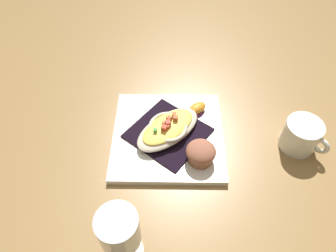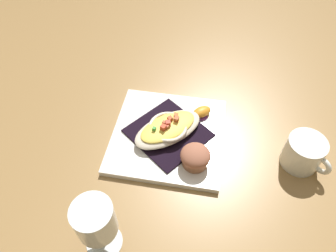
{
  "view_description": "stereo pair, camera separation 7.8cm",
  "coord_description": "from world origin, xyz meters",
  "px_view_note": "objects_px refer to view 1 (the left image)",
  "views": [
    {
      "loc": [
        0.08,
        -0.49,
        0.65
      ],
      "look_at": [
        0.0,
        0.0,
        0.05
      ],
      "focal_mm": 33.31,
      "sensor_mm": 36.0,
      "label": 1
    },
    {
      "loc": [
        0.15,
        -0.47,
        0.65
      ],
      "look_at": [
        0.0,
        0.0,
        0.05
      ],
      "focal_mm": 33.31,
      "sensor_mm": 36.0,
      "label": 2
    }
  ],
  "objects_px": {
    "muffin": "(201,153)",
    "orange_garnish": "(197,109)",
    "gratin_dish": "(168,128)",
    "square_plate": "(168,135)",
    "coffee_mug": "(301,137)",
    "stemmed_glass": "(119,231)"
  },
  "relations": [
    {
      "from": "muffin",
      "to": "orange_garnish",
      "type": "distance_m",
      "value": 0.16
    },
    {
      "from": "gratin_dish",
      "to": "orange_garnish",
      "type": "relative_size",
      "value": 3.31
    },
    {
      "from": "orange_garnish",
      "to": "stemmed_glass",
      "type": "xyz_separation_m",
      "value": [
        -0.11,
        -0.39,
        0.08
      ]
    },
    {
      "from": "gratin_dish",
      "to": "muffin",
      "type": "bearing_deg",
      "value": -36.82
    },
    {
      "from": "square_plate",
      "to": "orange_garnish",
      "type": "distance_m",
      "value": 0.11
    },
    {
      "from": "stemmed_glass",
      "to": "orange_garnish",
      "type": "bearing_deg",
      "value": 74.72
    },
    {
      "from": "orange_garnish",
      "to": "stemmed_glass",
      "type": "bearing_deg",
      "value": -105.28
    },
    {
      "from": "muffin",
      "to": "stemmed_glass",
      "type": "relative_size",
      "value": 0.47
    },
    {
      "from": "square_plate",
      "to": "muffin",
      "type": "height_order",
      "value": "muffin"
    },
    {
      "from": "muffin",
      "to": "gratin_dish",
      "type": "bearing_deg",
      "value": 143.18
    },
    {
      "from": "orange_garnish",
      "to": "stemmed_glass",
      "type": "relative_size",
      "value": 0.4
    },
    {
      "from": "gratin_dish",
      "to": "coffee_mug",
      "type": "height_order",
      "value": "coffee_mug"
    },
    {
      "from": "gratin_dish",
      "to": "orange_garnish",
      "type": "xyz_separation_m",
      "value": [
        0.07,
        0.09,
        -0.01
      ]
    },
    {
      "from": "square_plate",
      "to": "coffee_mug",
      "type": "bearing_deg",
      "value": 4.29
    },
    {
      "from": "coffee_mug",
      "to": "stemmed_glass",
      "type": "xyz_separation_m",
      "value": [
        -0.37,
        -0.32,
        0.07
      ]
    },
    {
      "from": "muffin",
      "to": "stemmed_glass",
      "type": "distance_m",
      "value": 0.27
    },
    {
      "from": "orange_garnish",
      "to": "coffee_mug",
      "type": "bearing_deg",
      "value": -13.28
    },
    {
      "from": "muffin",
      "to": "stemmed_glass",
      "type": "height_order",
      "value": "stemmed_glass"
    },
    {
      "from": "stemmed_glass",
      "to": "square_plate",
      "type": "bearing_deg",
      "value": 82.32
    },
    {
      "from": "gratin_dish",
      "to": "square_plate",
      "type": "bearing_deg",
      "value": -112.8
    },
    {
      "from": "square_plate",
      "to": "orange_garnish",
      "type": "xyz_separation_m",
      "value": [
        0.07,
        0.09,
        0.02
      ]
    },
    {
      "from": "coffee_mug",
      "to": "stemmed_glass",
      "type": "distance_m",
      "value": 0.5
    }
  ]
}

